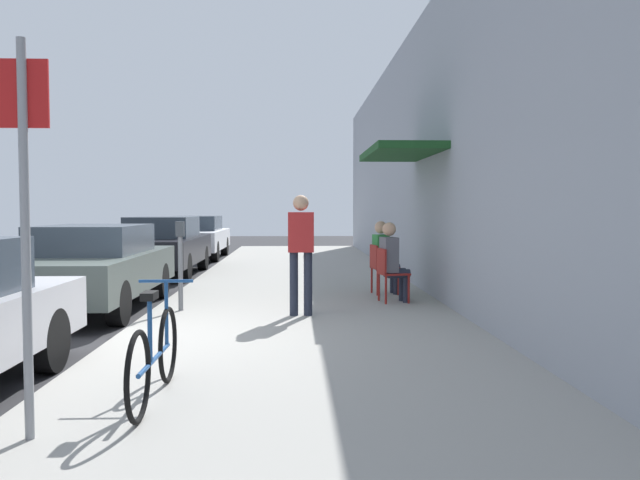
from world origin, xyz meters
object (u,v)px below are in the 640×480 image
Objects in this scene: cafe_chair_0 at (389,271)px; cafe_chair_1 at (381,266)px; parked_car_2 at (162,245)px; seated_patron_1 at (384,255)px; street_sign at (25,207)px; parking_meter at (180,259)px; parked_car_3 at (196,236)px; seated_patron_0 at (393,259)px; bicycle_0 at (155,355)px; parked_car_1 at (92,266)px; pedestrian_standing at (301,245)px.

cafe_chair_1 is at bearing 90.01° from cafe_chair_0.
parked_car_2 reaches higher than cafe_chair_0.
cafe_chair_1 is 0.67× the size of seated_patron_1.
seated_patron_1 reaches higher than cafe_chair_1.
parked_car_2 is at bearing 130.89° from cafe_chair_0.
cafe_chair_0 is (3.26, 5.94, -1.02)m from street_sign.
parking_meter reaches higher than cafe_chair_1.
parking_meter reaches higher than parked_car_3.
parking_meter is 1.02× the size of seated_patron_0.
cafe_chair_0 is at bearing 62.95° from bicycle_0.
seated_patron_0 is at bearing -1.24° from parked_car_1.
street_sign is at bearing -128.21° from bicycle_0.
street_sign reaches higher than cafe_chair_0.
parked_car_3 is at bearing 97.68° from bicycle_0.
parked_car_2 is 2.59× the size of pedestrian_standing.
bicycle_0 reaches higher than cafe_chair_0.
pedestrian_standing reaches higher than parked_car_3.
seated_patron_1 is at bearing -43.07° from parked_car_2.
parked_car_3 is at bearing 116.34° from seated_patron_1.
parked_car_3 reaches higher than parked_car_1.
parked_car_2 is 5.06× the size of cafe_chair_0.
street_sign is 1.55m from bicycle_0.
pedestrian_standing is (-1.49, -2.21, 0.30)m from seated_patron_1.
parking_meter reaches higher than seated_patron_1.
cafe_chair_1 is (4.76, 0.87, -0.09)m from parked_car_1.
seated_patron_1 is at bearing 10.33° from parked_car_1.
cafe_chair_1 is (3.26, 6.92, -1.02)m from street_sign.
street_sign is at bearing -118.74° from cafe_chair_0.
street_sign is 7.72m from cafe_chair_1.
cafe_chair_0 is at bearing -170.64° from seated_patron_0.
parked_car_2 is (0.00, 5.38, 0.02)m from parked_car_1.
parked_car_2 is 6.56m from cafe_chair_1.
seated_patron_1 is at bearing -63.66° from parked_car_3.
parked_car_3 is 11.74m from seated_patron_0.
pedestrian_standing is (3.33, -11.94, 0.40)m from parked_car_3.
parked_car_3 is 10.84m from cafe_chair_1.
parked_car_1 is 3.41× the size of seated_patron_0.
parked_car_1 is at bearing 158.22° from pedestrian_standing.
parked_car_1 is 5.06× the size of cafe_chair_1.
parked_car_3 is (0.00, 5.23, -0.01)m from parked_car_2.
bicycle_0 is 1.01× the size of pedestrian_standing.
pedestrian_standing is at bearing -63.62° from parked_car_2.
parked_car_2 is 7.27m from cafe_chair_0.
pedestrian_standing is at bearing -16.21° from parking_meter.
street_sign is 2.02× the size of seated_patron_1.
parked_car_1 is at bearing -169.67° from seated_patron_1.
parking_meter reaches higher than bicycle_0.
parked_car_1 is 3.41× the size of seated_patron_1.
street_sign is 1.52× the size of bicycle_0.
parked_car_3 is at bearing 97.73° from parking_meter.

